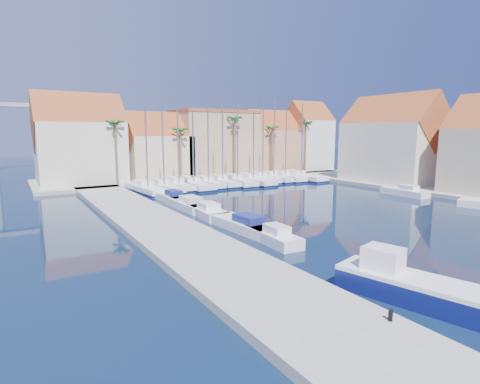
% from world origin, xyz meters
% --- Properties ---
extents(ground, '(260.00, 260.00, 0.00)m').
position_xyz_m(ground, '(0.00, 0.00, 0.00)').
color(ground, black).
rests_on(ground, ground).
extents(quay_west, '(6.00, 77.00, 0.50)m').
position_xyz_m(quay_west, '(-9.00, 13.50, 0.25)').
color(quay_west, gray).
rests_on(quay_west, ground).
extents(shore_north, '(54.00, 16.00, 0.50)m').
position_xyz_m(shore_north, '(10.00, 48.00, 0.25)').
color(shore_north, gray).
rests_on(shore_north, ground).
extents(shore_east, '(12.00, 60.00, 0.50)m').
position_xyz_m(shore_east, '(32.00, 15.00, 0.25)').
color(shore_east, gray).
rests_on(shore_east, ground).
extents(bollard, '(0.19, 0.19, 0.46)m').
position_xyz_m(bollard, '(-6.71, -4.80, 0.73)').
color(bollard, black).
rests_on(bollard, quay_west).
extents(fishing_boat, '(3.83, 7.03, 2.34)m').
position_xyz_m(fishing_boat, '(-3.43, -3.17, 0.78)').
color(fishing_boat, '#0E1654').
rests_on(fishing_boat, ground).
extents(motorboat_west_0, '(2.11, 5.66, 1.40)m').
position_xyz_m(motorboat_west_0, '(-3.15, 7.85, 0.51)').
color(motorboat_west_0, white).
rests_on(motorboat_west_0, ground).
extents(motorboat_west_1, '(2.74, 7.39, 1.40)m').
position_xyz_m(motorboat_west_1, '(-3.06, 11.92, 0.51)').
color(motorboat_west_1, white).
rests_on(motorboat_west_1, ground).
extents(motorboat_west_2, '(2.51, 6.71, 1.40)m').
position_xyz_m(motorboat_west_2, '(-3.27, 18.53, 0.51)').
color(motorboat_west_2, white).
rests_on(motorboat_west_2, ground).
extents(motorboat_west_3, '(2.41, 7.28, 1.40)m').
position_xyz_m(motorboat_west_3, '(-3.30, 22.72, 0.51)').
color(motorboat_west_3, white).
rests_on(motorboat_west_3, ground).
extents(motorboat_west_4, '(2.27, 6.16, 1.40)m').
position_xyz_m(motorboat_west_4, '(-3.23, 27.67, 0.51)').
color(motorboat_west_4, white).
rests_on(motorboat_west_4, ground).
extents(motorboat_east_1, '(2.17, 6.19, 1.40)m').
position_xyz_m(motorboat_east_1, '(24.00, 15.82, 0.51)').
color(motorboat_east_1, white).
rests_on(motorboat_east_1, ground).
extents(sailboat_0, '(3.47, 10.37, 12.22)m').
position_xyz_m(sailboat_0, '(-3.74, 35.67, 0.58)').
color(sailboat_0, white).
rests_on(sailboat_0, ground).
extents(sailboat_1, '(3.16, 9.63, 12.97)m').
position_xyz_m(sailboat_1, '(-1.40, 35.76, 0.60)').
color(sailboat_1, white).
rests_on(sailboat_1, ground).
extents(sailboat_2, '(2.99, 9.15, 11.78)m').
position_xyz_m(sailboat_2, '(1.21, 36.58, 0.59)').
color(sailboat_2, white).
rests_on(sailboat_2, ground).
extents(sailboat_3, '(2.95, 10.56, 11.25)m').
position_xyz_m(sailboat_3, '(3.35, 36.38, 0.56)').
color(sailboat_3, white).
rests_on(sailboat_3, ground).
extents(sailboat_4, '(2.72, 8.65, 11.80)m').
position_xyz_m(sailboat_4, '(5.73, 36.17, 0.60)').
color(sailboat_4, white).
rests_on(sailboat_4, ground).
extents(sailboat_5, '(2.98, 9.54, 13.94)m').
position_xyz_m(sailboat_5, '(8.38, 36.64, 0.62)').
color(sailboat_5, white).
rests_on(sailboat_5, ground).
extents(sailboat_6, '(3.24, 10.04, 13.70)m').
position_xyz_m(sailboat_6, '(10.55, 35.90, 0.60)').
color(sailboat_6, white).
rests_on(sailboat_6, ground).
extents(sailboat_7, '(3.07, 10.25, 11.17)m').
position_xyz_m(sailboat_7, '(13.19, 35.59, 0.57)').
color(sailboat_7, white).
rests_on(sailboat_7, ground).
extents(sailboat_8, '(2.29, 8.56, 13.46)m').
position_xyz_m(sailboat_8, '(15.72, 36.50, 0.63)').
color(sailboat_8, white).
rests_on(sailboat_8, ground).
extents(sailboat_9, '(3.16, 9.18, 13.26)m').
position_xyz_m(sailboat_9, '(17.99, 36.61, 0.61)').
color(sailboat_9, white).
rests_on(sailboat_9, ground).
extents(sailboat_10, '(2.55, 9.58, 11.73)m').
position_xyz_m(sailboat_10, '(20.28, 36.41, 0.58)').
color(sailboat_10, white).
rests_on(sailboat_10, ground).
extents(sailboat_11, '(3.54, 11.46, 12.68)m').
position_xyz_m(sailboat_11, '(23.14, 35.83, 0.57)').
color(sailboat_11, white).
rests_on(sailboat_11, ground).
extents(building_0, '(12.30, 9.00, 13.50)m').
position_xyz_m(building_0, '(-10.00, 47.00, 6.52)').
color(building_0, beige).
rests_on(building_0, shore_north).
extents(building_1, '(10.30, 8.00, 11.00)m').
position_xyz_m(building_1, '(2.00, 47.00, 5.30)').
color(building_1, beige).
rests_on(building_1, shore_north).
extents(building_2, '(14.20, 10.20, 11.50)m').
position_xyz_m(building_2, '(13.00, 48.00, 6.26)').
color(building_2, '#9E8161').
rests_on(building_2, shore_north).
extents(building_3, '(10.30, 8.00, 12.00)m').
position_xyz_m(building_3, '(25.00, 47.00, 5.86)').
color(building_3, tan).
rests_on(building_3, shore_north).
extents(building_4, '(8.30, 8.00, 14.00)m').
position_xyz_m(building_4, '(34.00, 46.00, 6.97)').
color(building_4, silver).
rests_on(building_4, shore_north).
extents(building_6, '(9.00, 14.30, 13.50)m').
position_xyz_m(building_6, '(32.00, 24.00, 6.52)').
color(building_6, beige).
rests_on(building_6, shore_east).
extents(palm_0, '(2.60, 2.60, 10.15)m').
position_xyz_m(palm_0, '(-6.00, 42.00, 9.08)').
color(palm_0, brown).
rests_on(palm_0, shore_north).
extents(palm_1, '(2.60, 2.60, 9.15)m').
position_xyz_m(palm_1, '(4.00, 42.00, 8.14)').
color(palm_1, brown).
rests_on(palm_1, shore_north).
extents(palm_2, '(2.60, 2.60, 11.15)m').
position_xyz_m(palm_2, '(14.00, 42.00, 10.02)').
color(palm_2, brown).
rests_on(palm_2, shore_north).
extents(palm_3, '(2.60, 2.60, 9.65)m').
position_xyz_m(palm_3, '(22.00, 42.00, 8.61)').
color(palm_3, brown).
rests_on(palm_3, shore_north).
extents(palm_4, '(2.60, 2.60, 10.65)m').
position_xyz_m(palm_4, '(30.00, 42.00, 9.55)').
color(palm_4, brown).
rests_on(palm_4, shore_north).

